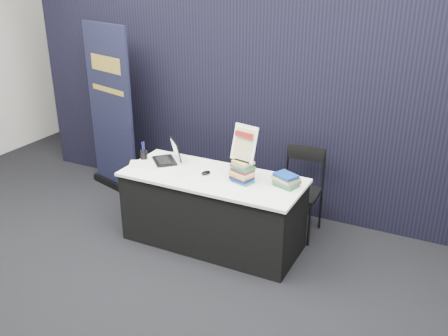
% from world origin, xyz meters
% --- Properties ---
extents(floor, '(8.00, 8.00, 0.00)m').
position_xyz_m(floor, '(0.00, 0.00, 0.00)').
color(floor, black).
rests_on(floor, ground).
extents(wall_back, '(8.00, 0.02, 3.50)m').
position_xyz_m(wall_back, '(0.00, 4.00, 1.75)').
color(wall_back, beige).
rests_on(wall_back, floor).
extents(drape_partition, '(6.00, 0.08, 2.40)m').
position_xyz_m(drape_partition, '(0.00, 1.60, 1.20)').
color(drape_partition, black).
rests_on(drape_partition, floor).
extents(display_table, '(1.80, 0.75, 0.75)m').
position_xyz_m(display_table, '(0.00, 0.55, 0.38)').
color(display_table, black).
rests_on(display_table, floor).
extents(laptop, '(0.36, 0.41, 0.23)m').
position_xyz_m(laptop, '(-0.62, 0.69, 0.81)').
color(laptop, black).
rests_on(laptop, display_table).
extents(mouse, '(0.10, 0.12, 0.03)m').
position_xyz_m(mouse, '(-0.08, 0.56, 0.77)').
color(mouse, black).
rests_on(mouse, display_table).
extents(brochure_left, '(0.39, 0.35, 0.00)m').
position_xyz_m(brochure_left, '(-0.77, 0.51, 0.75)').
color(brochure_left, silver).
rests_on(brochure_left, display_table).
extents(brochure_mid, '(0.29, 0.22, 0.00)m').
position_xyz_m(brochure_mid, '(-0.70, 0.48, 0.75)').
color(brochure_mid, white).
rests_on(brochure_mid, display_table).
extents(brochure_right, '(0.26, 0.19, 0.00)m').
position_xyz_m(brochure_right, '(-0.34, 0.47, 0.75)').
color(brochure_right, white).
rests_on(brochure_right, display_table).
extents(pen_cup, '(0.08, 0.08, 0.10)m').
position_xyz_m(pen_cup, '(-0.86, 0.62, 0.80)').
color(pen_cup, black).
rests_on(pen_cup, display_table).
extents(book_stack_tall, '(0.22, 0.19, 0.21)m').
position_xyz_m(book_stack_tall, '(0.32, 0.56, 0.85)').
color(book_stack_tall, '#1C606E').
rests_on(book_stack_tall, display_table).
extents(book_stack_short, '(0.26, 0.23, 0.12)m').
position_xyz_m(book_stack_short, '(0.72, 0.65, 0.81)').
color(book_stack_short, '#1E7239').
rests_on(book_stack_short, display_table).
extents(info_sign, '(0.27, 0.16, 0.35)m').
position_xyz_m(info_sign, '(0.32, 0.59, 1.12)').
color(info_sign, black).
rests_on(info_sign, book_stack_tall).
extents(pullup_banner, '(0.86, 0.34, 2.05)m').
position_xyz_m(pullup_banner, '(-1.72, 1.17, 0.91)').
color(pullup_banner, black).
rests_on(pullup_banner, floor).
extents(stacking_chair, '(0.43, 0.44, 0.92)m').
position_xyz_m(stacking_chair, '(0.70, 1.17, 0.51)').
color(stacking_chair, black).
rests_on(stacking_chair, floor).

